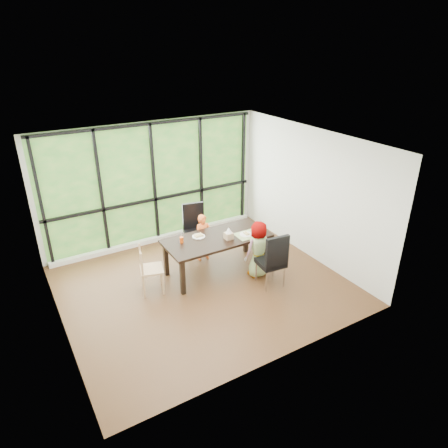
{
  "coord_description": "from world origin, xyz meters",
  "views": [
    {
      "loc": [
        -2.92,
        -5.71,
        4.27
      ],
      "look_at": [
        0.59,
        0.21,
        1.05
      ],
      "focal_mm": 32.29,
      "sensor_mm": 36.0,
      "label": 1
    }
  ],
  "objects_px": {
    "plate_far": "(199,236)",
    "tissue_box": "(229,236)",
    "chair_end_beech": "(152,269)",
    "white_mug": "(257,224)",
    "dining_table": "(217,254)",
    "child_toddler": "(203,237)",
    "green_cup": "(260,231)",
    "orange_cup": "(182,240)",
    "chair_window_leather": "(196,230)",
    "chair_interior_leather": "(271,259)",
    "child_older": "(258,249)",
    "plate_near": "(246,234)"
  },
  "relations": [
    {
      "from": "dining_table",
      "to": "chair_window_leather",
      "type": "xyz_separation_m",
      "value": [
        -0.01,
        0.89,
        0.17
      ]
    },
    {
      "from": "chair_end_beech",
      "to": "white_mug",
      "type": "relative_size",
      "value": 9.89
    },
    {
      "from": "green_cup",
      "to": "white_mug",
      "type": "relative_size",
      "value": 1.46
    },
    {
      "from": "orange_cup",
      "to": "chair_interior_leather",
      "type": "bearing_deg",
      "value": -39.05
    },
    {
      "from": "white_mug",
      "to": "tissue_box",
      "type": "bearing_deg",
      "value": -166.52
    },
    {
      "from": "chair_window_leather",
      "to": "orange_cup",
      "type": "relative_size",
      "value": 9.44
    },
    {
      "from": "chair_end_beech",
      "to": "plate_near",
      "type": "xyz_separation_m",
      "value": [
        1.9,
        -0.21,
        0.31
      ]
    },
    {
      "from": "white_mug",
      "to": "tissue_box",
      "type": "height_order",
      "value": "tissue_box"
    },
    {
      "from": "dining_table",
      "to": "plate_near",
      "type": "xyz_separation_m",
      "value": [
        0.55,
        -0.2,
        0.38
      ]
    },
    {
      "from": "plate_far",
      "to": "tissue_box",
      "type": "height_order",
      "value": "tissue_box"
    },
    {
      "from": "child_toddler",
      "to": "white_mug",
      "type": "distance_m",
      "value": 1.15
    },
    {
      "from": "chair_interior_leather",
      "to": "white_mug",
      "type": "bearing_deg",
      "value": -104.55
    },
    {
      "from": "child_toddler",
      "to": "green_cup",
      "type": "height_order",
      "value": "child_toddler"
    },
    {
      "from": "chair_end_beech",
      "to": "child_older",
      "type": "bearing_deg",
      "value": -89.62
    },
    {
      "from": "tissue_box",
      "to": "dining_table",
      "type": "bearing_deg",
      "value": 134.29
    },
    {
      "from": "plate_far",
      "to": "tissue_box",
      "type": "relative_size",
      "value": 1.68
    },
    {
      "from": "chair_end_beech",
      "to": "tissue_box",
      "type": "xyz_separation_m",
      "value": [
        1.52,
        -0.18,
        0.36
      ]
    },
    {
      "from": "chair_window_leather",
      "to": "chair_interior_leather",
      "type": "xyz_separation_m",
      "value": [
        0.63,
        -1.8,
        0.0
      ]
    },
    {
      "from": "chair_interior_leather",
      "to": "chair_end_beech",
      "type": "distance_m",
      "value": 2.19
    },
    {
      "from": "plate_near",
      "to": "tissue_box",
      "type": "bearing_deg",
      "value": 175.19
    },
    {
      "from": "white_mug",
      "to": "child_older",
      "type": "bearing_deg",
      "value": -122.9
    },
    {
      "from": "dining_table",
      "to": "chair_end_beech",
      "type": "xyz_separation_m",
      "value": [
        -1.36,
        0.01,
        0.08
      ]
    },
    {
      "from": "chair_interior_leather",
      "to": "chair_end_beech",
      "type": "xyz_separation_m",
      "value": [
        -1.98,
        0.92,
        -0.09
      ]
    },
    {
      "from": "green_cup",
      "to": "orange_cup",
      "type": "bearing_deg",
      "value": 163.6
    },
    {
      "from": "chair_end_beech",
      "to": "green_cup",
      "type": "bearing_deg",
      "value": -82.11
    },
    {
      "from": "child_toddler",
      "to": "plate_far",
      "type": "distance_m",
      "value": 0.54
    },
    {
      "from": "child_toddler",
      "to": "tissue_box",
      "type": "height_order",
      "value": "child_toddler"
    },
    {
      "from": "chair_interior_leather",
      "to": "plate_far",
      "type": "relative_size",
      "value": 4.32
    },
    {
      "from": "child_toddler",
      "to": "orange_cup",
      "type": "distance_m",
      "value": 0.86
    },
    {
      "from": "chair_window_leather",
      "to": "orange_cup",
      "type": "distance_m",
      "value": 1.04
    },
    {
      "from": "plate_far",
      "to": "plate_near",
      "type": "relative_size",
      "value": 0.95
    },
    {
      "from": "plate_near",
      "to": "chair_window_leather",
      "type": "bearing_deg",
      "value": 116.92
    },
    {
      "from": "dining_table",
      "to": "chair_interior_leather",
      "type": "relative_size",
      "value": 1.9
    },
    {
      "from": "plate_far",
      "to": "child_older",
      "type": "bearing_deg",
      "value": -38.99
    },
    {
      "from": "plate_far",
      "to": "tissue_box",
      "type": "bearing_deg",
      "value": -38.62
    },
    {
      "from": "plate_far",
      "to": "tissue_box",
      "type": "distance_m",
      "value": 0.59
    },
    {
      "from": "child_older",
      "to": "plate_far",
      "type": "height_order",
      "value": "child_older"
    },
    {
      "from": "plate_near",
      "to": "child_older",
      "type": "bearing_deg",
      "value": -79.95
    },
    {
      "from": "orange_cup",
      "to": "tissue_box",
      "type": "height_order",
      "value": "tissue_box"
    },
    {
      "from": "chair_window_leather",
      "to": "child_toddler",
      "type": "xyz_separation_m",
      "value": [
        0.01,
        -0.32,
        -0.04
      ]
    },
    {
      "from": "child_older",
      "to": "orange_cup",
      "type": "bearing_deg",
      "value": -30.28
    },
    {
      "from": "orange_cup",
      "to": "white_mug",
      "type": "relative_size",
      "value": 1.26
    },
    {
      "from": "dining_table",
      "to": "plate_near",
      "type": "height_order",
      "value": "plate_near"
    },
    {
      "from": "chair_end_beech",
      "to": "white_mug",
      "type": "bearing_deg",
      "value": -73.83
    },
    {
      "from": "chair_end_beech",
      "to": "orange_cup",
      "type": "distance_m",
      "value": 0.78
    },
    {
      "from": "dining_table",
      "to": "plate_near",
      "type": "bearing_deg",
      "value": -20.03
    },
    {
      "from": "white_mug",
      "to": "dining_table",
      "type": "bearing_deg",
      "value": -178.51
    },
    {
      "from": "chair_window_leather",
      "to": "plate_far",
      "type": "bearing_deg",
      "value": -100.53
    },
    {
      "from": "chair_interior_leather",
      "to": "green_cup",
      "type": "bearing_deg",
      "value": -100.61
    },
    {
      "from": "child_toddler",
      "to": "plate_far",
      "type": "bearing_deg",
      "value": -124.96
    }
  ]
}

